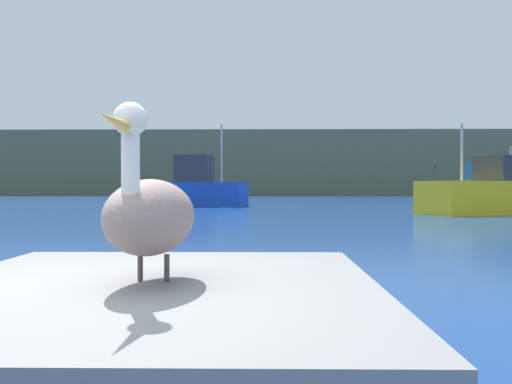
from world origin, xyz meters
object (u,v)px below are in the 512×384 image
fishing_boat_yellow (505,193)px  fishing_boat_blue (190,188)px  pelican (150,214)px  fishing_boat_orange (489,190)px

fishing_boat_yellow → fishing_boat_blue: bearing=-53.8°
pelican → fishing_boat_blue: size_ratio=0.16×
pelican → fishing_boat_orange: size_ratio=0.16×
fishing_boat_yellow → fishing_boat_orange: bearing=-130.3°
pelican → fishing_boat_blue: fishing_boat_blue is taller
pelican → fishing_boat_yellow: 26.10m
pelican → fishing_boat_yellow: bearing=160.0°
fishing_boat_blue → fishing_boat_yellow: bearing=-18.3°
fishing_boat_orange → fishing_boat_yellow: fishing_boat_orange is taller
pelican → fishing_boat_blue: bearing=-166.8°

